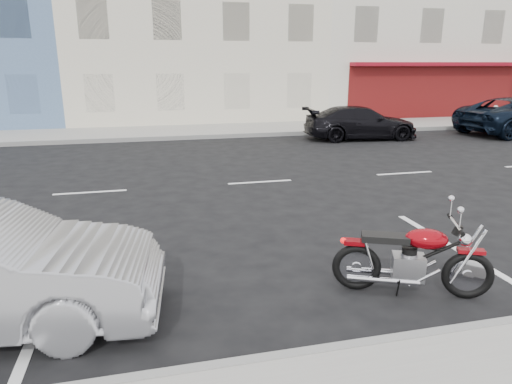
# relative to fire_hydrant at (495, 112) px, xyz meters

# --- Properties ---
(ground) EXTENTS (120.00, 120.00, 0.00)m
(ground) POSITION_rel_fire_hydrant_xyz_m (-12.00, -8.50, -0.53)
(ground) COLOR black
(ground) RESTS_ON ground
(sidewalk_far) EXTENTS (80.00, 3.40, 0.15)m
(sidewalk_far) POSITION_rel_fire_hydrant_xyz_m (-17.00, 0.20, -0.45)
(sidewalk_far) COLOR gray
(sidewalk_far) RESTS_ON ground
(curb_far) EXTENTS (80.00, 0.12, 0.16)m
(curb_far) POSITION_rel_fire_hydrant_xyz_m (-17.00, -1.50, -0.45)
(curb_far) COLOR gray
(curb_far) RESTS_ON ground
(bldg_cream) EXTENTS (12.00, 12.00, 11.50)m
(bldg_cream) POSITION_rel_fire_hydrant_xyz_m (-14.00, 7.80, 5.22)
(bldg_cream) COLOR beige
(bldg_cream) RESTS_ON ground
(bldg_corner) EXTENTS (14.00, 12.00, 12.50)m
(bldg_corner) POSITION_rel_fire_hydrant_xyz_m (-1.00, 7.80, 5.72)
(bldg_corner) COLOR beige
(bldg_corner) RESTS_ON ground
(fire_hydrant) EXTENTS (0.20, 0.20, 0.72)m
(fire_hydrant) POSITION_rel_fire_hydrant_xyz_m (0.00, 0.00, 0.00)
(fire_hydrant) COLOR beige
(fire_hydrant) RESTS_ON sidewalk_far
(motorcycle) EXTENTS (1.85, 0.96, 0.99)m
(motorcycle) POSITION_rel_fire_hydrant_xyz_m (-12.89, -14.74, -0.08)
(motorcycle) COLOR black
(motorcycle) RESTS_ON ground
(car_far) EXTENTS (4.47, 2.13, 1.26)m
(car_far) POSITION_rel_fire_hydrant_xyz_m (-8.60, -2.93, 0.10)
(car_far) COLOR black
(car_far) RESTS_ON ground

